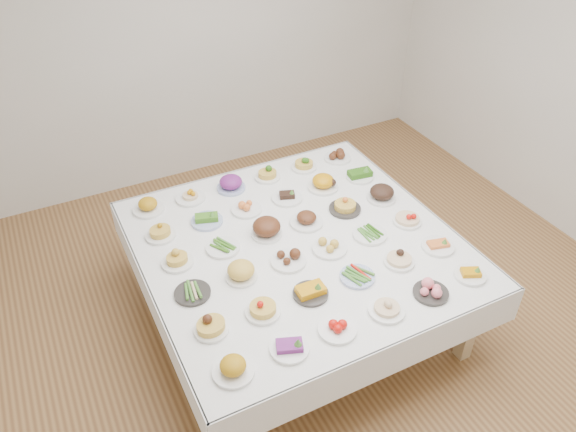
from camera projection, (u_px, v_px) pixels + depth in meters
name	position (u px, v px, depth m)	size (l,w,h in m)	color
room_envelope	(339.00, 99.00, 3.36)	(5.02, 5.02, 2.81)	olive
display_table	(297.00, 249.00, 4.02)	(2.17, 2.17, 0.75)	white
dish_0	(233.00, 366.00, 3.04)	(0.23, 0.23, 0.13)	white
dish_1	(289.00, 345.00, 3.18)	(0.23, 0.23, 0.11)	white
dish_2	(337.00, 327.00, 3.30)	(0.23, 0.23, 0.09)	white
dish_3	(387.00, 306.00, 3.41)	(0.23, 0.23, 0.11)	white
dish_4	(432.00, 289.00, 3.54)	(0.22, 0.22, 0.11)	#2D2B28
dish_5	(471.00, 273.00, 3.68)	(0.21, 0.21, 0.09)	white
dish_6	(211.00, 324.00, 3.29)	(0.21, 0.21, 0.12)	white
dish_7	(263.00, 306.00, 3.40)	(0.22, 0.22, 0.13)	white
dish_8	(311.00, 290.00, 3.53)	(0.22, 0.22, 0.10)	#2D2B28
dish_9	(357.00, 275.00, 3.67)	(0.24, 0.23, 0.06)	#4C66B2
dish_10	(400.00, 257.00, 3.77)	(0.21, 0.21, 0.12)	white
dish_11	(438.00, 244.00, 3.91)	(0.23, 0.23, 0.09)	white
dish_12	(192.00, 292.00, 3.55)	(0.23, 0.23, 0.06)	#2D2B28
dish_13	(241.00, 271.00, 3.65)	(0.23, 0.23, 0.13)	white
dish_14	(288.00, 257.00, 3.78)	(0.24, 0.24, 0.11)	white
dish_15	(330.00, 244.00, 3.88)	(0.24, 0.24, 0.11)	white
dish_16	(370.00, 233.00, 4.02)	(0.24, 0.24, 0.05)	white
dish_17	(408.00, 216.00, 4.13)	(0.21, 0.21, 0.12)	white
dish_18	(177.00, 257.00, 3.76)	(0.22, 0.22, 0.13)	white
dish_19	(223.00, 246.00, 3.90)	(0.26, 0.24, 0.06)	white
dish_20	(267.00, 227.00, 4.00)	(0.23, 0.23, 0.14)	white
dish_21	(307.00, 217.00, 4.12)	(0.24, 0.24, 0.14)	white
dish_22	(345.00, 204.00, 4.25)	(0.24, 0.24, 0.13)	#2D2B28
dish_23	(382.00, 192.00, 4.36)	(0.24, 0.24, 0.14)	white
dish_24	(160.00, 231.00, 4.01)	(0.22, 0.22, 0.11)	white
dish_25	(207.00, 218.00, 4.14)	(0.23, 0.23, 0.10)	#4C66B2
dish_26	(246.00, 207.00, 4.26)	(0.23, 0.23, 0.09)	white
dish_27	(287.00, 196.00, 4.38)	(0.24, 0.24, 0.09)	white
dish_28	(323.00, 180.00, 4.48)	(0.28, 0.28, 0.16)	white
dish_29	(360.00, 173.00, 4.62)	(0.22, 0.22, 0.11)	white
dish_30	(148.00, 204.00, 4.25)	(0.24, 0.24, 0.13)	white
dish_31	(190.00, 195.00, 4.37)	(0.23, 0.23, 0.11)	white
dish_32	(231.00, 183.00, 4.48)	(0.23, 0.23, 0.13)	#4C66B2
dish_33	(267.00, 173.00, 4.61)	(0.21, 0.21, 0.11)	white
dish_34	(304.00, 163.00, 4.74)	(0.21, 0.21, 0.12)	white
dish_35	(338.00, 154.00, 4.86)	(0.23, 0.23, 0.11)	white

